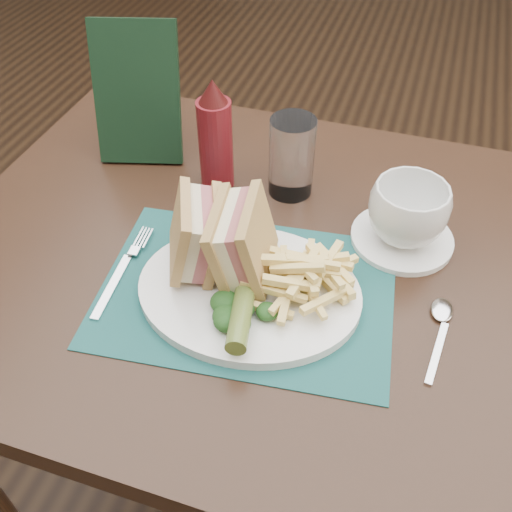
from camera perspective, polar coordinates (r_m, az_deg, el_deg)
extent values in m
plane|color=black|center=(1.72, 4.59, -6.22)|extent=(7.00, 7.00, 0.00)
cube|color=#174B49|center=(0.77, -0.94, -3.55)|extent=(0.42, 0.32, 0.00)
cylinder|color=#4F6426|center=(0.70, -1.41, -5.45)|extent=(0.05, 0.12, 0.03)
cylinder|color=white|center=(0.87, 14.35, 1.71)|extent=(0.19, 0.19, 0.01)
imported|color=white|center=(0.84, 14.94, 4.20)|extent=(0.15, 0.15, 0.09)
cylinder|color=silver|center=(0.90, 3.58, 9.85)|extent=(0.09, 0.09, 0.13)
cube|color=black|center=(0.99, -11.81, 15.60)|extent=(0.16, 0.12, 0.22)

